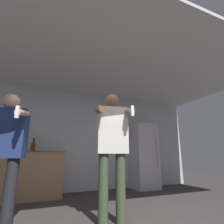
% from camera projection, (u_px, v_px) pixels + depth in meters
% --- Properties ---
extents(wall_back, '(7.00, 0.06, 2.55)m').
position_uv_depth(wall_back, '(76.00, 139.00, 4.54)').
color(wall_back, '#B2B7BC').
rests_on(wall_back, ground_plane).
extents(ceiling_slab, '(7.00, 3.64, 0.05)m').
position_uv_depth(ceiling_slab, '(96.00, 66.00, 3.45)').
color(ceiling_slab, silver).
rests_on(ceiling_slab, wall_back).
extents(refrigerator, '(0.66, 0.65, 1.73)m').
position_uv_depth(refrigerator, '(144.00, 156.00, 4.84)').
color(refrigerator, silver).
rests_on(refrigerator, ground_plane).
extents(counter, '(1.56, 0.68, 0.94)m').
position_uv_depth(counter, '(24.00, 175.00, 3.60)').
color(counter, '#997551').
rests_on(counter, ground_plane).
extents(bottle_brown_liquor, '(0.08, 0.08, 0.33)m').
position_uv_depth(bottle_brown_liquor, '(12.00, 145.00, 3.61)').
color(bottle_brown_liquor, silver).
rests_on(bottle_brown_liquor, counter).
extents(bottle_amber_bourbon, '(0.09, 0.09, 0.29)m').
position_uv_depth(bottle_amber_bourbon, '(33.00, 146.00, 3.76)').
color(bottle_amber_bourbon, '#563314').
rests_on(bottle_amber_bourbon, counter).
extents(bottle_dark_rum, '(0.09, 0.09, 0.28)m').
position_uv_depth(bottle_dark_rum, '(5.00, 146.00, 3.55)').
color(bottle_dark_rum, silver).
rests_on(bottle_dark_rum, counter).
extents(bottle_green_wine, '(0.06, 0.06, 0.25)m').
position_uv_depth(bottle_green_wine, '(23.00, 147.00, 3.68)').
color(bottle_green_wine, maroon).
rests_on(bottle_green_wine, counter).
extents(person_woman_foreground, '(0.54, 0.48, 1.74)m').
position_uv_depth(person_woman_foreground, '(112.00, 143.00, 2.45)').
color(person_woman_foreground, '#38422D').
rests_on(person_woman_foreground, ground_plane).
extents(person_man_side, '(0.58, 0.57, 1.64)m').
position_uv_depth(person_man_side, '(5.00, 148.00, 2.15)').
color(person_man_side, black).
rests_on(person_man_side, ground_plane).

